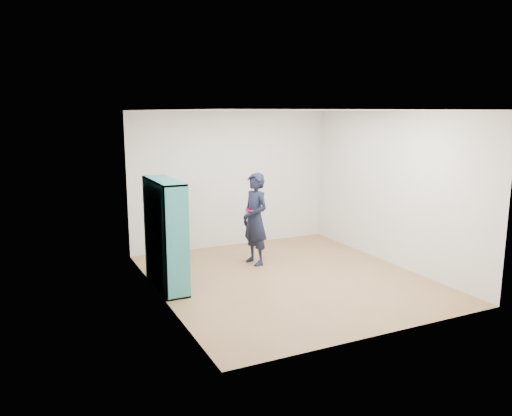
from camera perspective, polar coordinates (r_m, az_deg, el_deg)
name	(u,v)px	position (r m, az deg, el deg)	size (l,w,h in m)	color
floor	(288,278)	(7.94, 3.64, -8.01)	(4.50, 4.50, 0.00)	#936842
ceiling	(290,110)	(7.51, 3.88, 11.10)	(4.50, 4.50, 0.00)	white
wall_left	(160,207)	(6.89, -10.95, 0.06)	(0.02, 4.50, 2.60)	silver
wall_right	(392,188)	(8.76, 15.27, 2.18)	(0.02, 4.50, 2.60)	silver
wall_back	(232,179)	(9.63, -2.78, 3.31)	(4.00, 0.02, 2.60)	silver
wall_front	(386,227)	(5.80, 14.63, -2.13)	(4.00, 0.02, 2.60)	silver
bookshelf	(164,236)	(7.46, -10.50, -3.11)	(0.35, 1.21, 1.61)	teal
person	(255,219)	(8.46, -0.10, -1.25)	(0.48, 0.64, 1.57)	black
smartphone	(246,213)	(8.42, -1.13, -0.60)	(0.04, 0.09, 0.13)	silver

